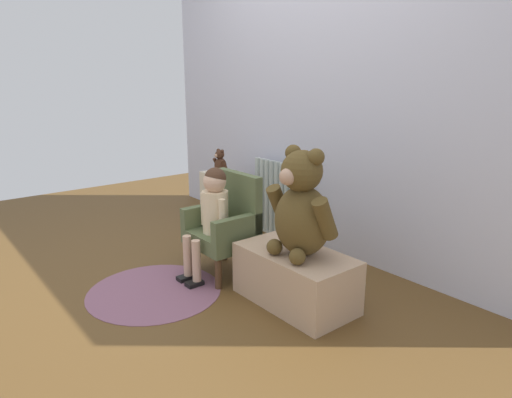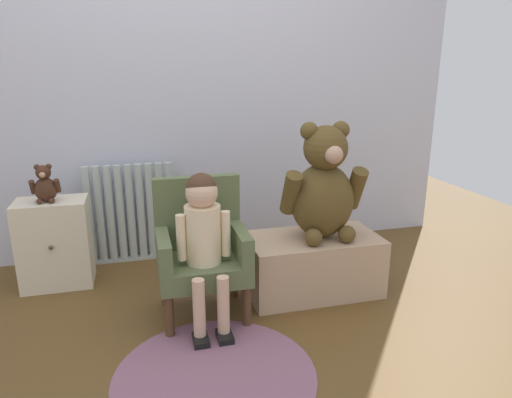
# 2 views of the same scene
# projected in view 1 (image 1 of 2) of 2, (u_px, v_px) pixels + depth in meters

# --- Properties ---
(ground_plane) EXTENTS (6.00, 6.00, 0.00)m
(ground_plane) POSITION_uv_depth(u_px,v_px,m) (168.00, 287.00, 2.90)
(ground_plane) COLOR brown
(back_wall) EXTENTS (3.80, 0.05, 2.40)m
(back_wall) POSITION_uv_depth(u_px,v_px,m) (318.00, 90.00, 3.38)
(back_wall) COLOR silver
(back_wall) RESTS_ON ground_plane
(radiator) EXTENTS (0.56, 0.05, 0.63)m
(radiator) POSITION_uv_depth(u_px,v_px,m) (277.00, 200.00, 3.77)
(radiator) COLOR #AEBBB5
(radiator) RESTS_ON ground_plane
(small_dresser) EXTENTS (0.38, 0.27, 0.50)m
(small_dresser) POSITION_uv_depth(u_px,v_px,m) (224.00, 201.00, 3.95)
(small_dresser) COLOR beige
(small_dresser) RESTS_ON ground_plane
(child_armchair) EXTENTS (0.43, 0.37, 0.68)m
(child_armchair) POSITION_uv_depth(u_px,v_px,m) (226.00, 225.00, 3.06)
(child_armchair) COLOR #55623D
(child_armchair) RESTS_ON ground_plane
(child_figure) EXTENTS (0.25, 0.35, 0.74)m
(child_figure) POSITION_uv_depth(u_px,v_px,m) (212.00, 207.00, 2.95)
(child_figure) COLOR beige
(child_figure) RESTS_ON ground_plane
(low_bench) EXTENTS (0.71, 0.39, 0.32)m
(low_bench) POSITION_uv_depth(u_px,v_px,m) (295.00, 277.00, 2.67)
(low_bench) COLOR tan
(low_bench) RESTS_ON ground_plane
(large_teddy_bear) EXTENTS (0.45, 0.32, 0.62)m
(large_teddy_bear) POSITION_uv_depth(u_px,v_px,m) (302.00, 209.00, 2.52)
(large_teddy_bear) COLOR brown
(large_teddy_bear) RESTS_ON low_bench
(small_teddy_bear) EXTENTS (0.15, 0.11, 0.21)m
(small_teddy_bear) POSITION_uv_depth(u_px,v_px,m) (220.00, 163.00, 3.86)
(small_teddy_bear) COLOR #422619
(small_teddy_bear) RESTS_ON small_dresser
(floor_rug) EXTENTS (0.83, 0.83, 0.01)m
(floor_rug) POSITION_uv_depth(u_px,v_px,m) (155.00, 291.00, 2.84)
(floor_rug) COLOR #825468
(floor_rug) RESTS_ON ground_plane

